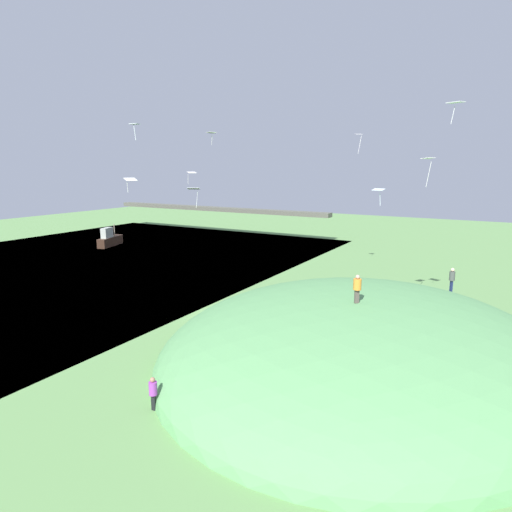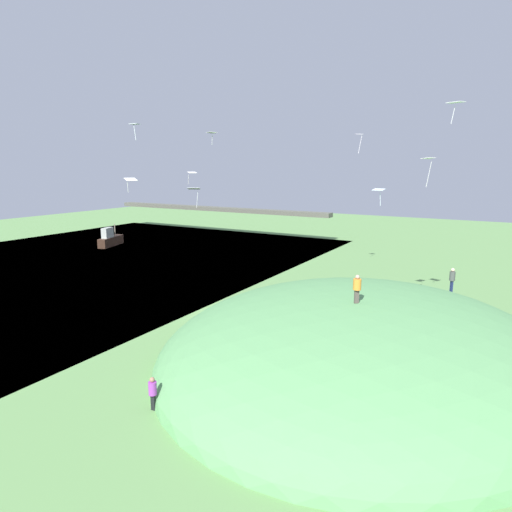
{
  "view_description": "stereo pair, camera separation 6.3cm",
  "coord_description": "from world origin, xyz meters",
  "px_view_note": "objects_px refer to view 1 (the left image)",
  "views": [
    {
      "loc": [
        19.25,
        -27.5,
        11.43
      ],
      "look_at": [
        4.15,
        -1.4,
        5.38
      ],
      "focal_mm": 30.89,
      "sensor_mm": 36.0,
      "label": 1
    },
    {
      "loc": [
        19.31,
        -27.47,
        11.43
      ],
      "look_at": [
        4.15,
        -1.4,
        5.38
      ],
      "focal_mm": 30.89,
      "sensor_mm": 36.0,
      "label": 2
    }
  ],
  "objects_px": {
    "person_near_shore": "(452,277)",
    "kite_1": "(359,136)",
    "boat_on_lake": "(110,239)",
    "kite_0": "(192,173)",
    "kite_8": "(456,103)",
    "kite_5": "(194,189)",
    "person_watching_kites": "(153,390)",
    "kite_3": "(130,180)",
    "kite_6": "(379,190)",
    "kite_7": "(211,133)",
    "kite_2": "(135,125)",
    "kite_4": "(428,160)",
    "person_with_child": "(357,286)"
  },
  "relations": [
    {
      "from": "person_near_shore",
      "to": "kite_1",
      "type": "relative_size",
      "value": 0.96
    },
    {
      "from": "boat_on_lake",
      "to": "kite_0",
      "type": "height_order",
      "value": "kite_0"
    },
    {
      "from": "kite_8",
      "to": "kite_5",
      "type": "bearing_deg",
      "value": 173.82
    },
    {
      "from": "person_watching_kites",
      "to": "kite_5",
      "type": "xyz_separation_m",
      "value": [
        -12.26,
        19.23,
        8.37
      ]
    },
    {
      "from": "kite_1",
      "to": "kite_8",
      "type": "height_order",
      "value": "kite_8"
    },
    {
      "from": "kite_3",
      "to": "kite_5",
      "type": "distance_m",
      "value": 7.03
    },
    {
      "from": "kite_1",
      "to": "kite_6",
      "type": "xyz_separation_m",
      "value": [
        4.52,
        -9.02,
        -4.64
      ]
    },
    {
      "from": "person_watching_kites",
      "to": "kite_7",
      "type": "relative_size",
      "value": 1.44
    },
    {
      "from": "kite_2",
      "to": "kite_1",
      "type": "bearing_deg",
      "value": 65.25
    },
    {
      "from": "kite_1",
      "to": "kite_5",
      "type": "bearing_deg",
      "value": -144.44
    },
    {
      "from": "kite_6",
      "to": "kite_4",
      "type": "bearing_deg",
      "value": -2.11
    },
    {
      "from": "kite_0",
      "to": "kite_5",
      "type": "height_order",
      "value": "kite_0"
    },
    {
      "from": "kite_5",
      "to": "kite_3",
      "type": "bearing_deg",
      "value": -99.88
    },
    {
      "from": "person_near_shore",
      "to": "kite_0",
      "type": "xyz_separation_m",
      "value": [
        -23.81,
        -0.43,
        7.46
      ]
    },
    {
      "from": "boat_on_lake",
      "to": "kite_8",
      "type": "relative_size",
      "value": 4.16
    },
    {
      "from": "boat_on_lake",
      "to": "kite_3",
      "type": "height_order",
      "value": "kite_3"
    },
    {
      "from": "person_with_child",
      "to": "kite_4",
      "type": "bearing_deg",
      "value": 36.26
    },
    {
      "from": "kite_7",
      "to": "person_with_child",
      "type": "bearing_deg",
      "value": -28.01
    },
    {
      "from": "person_near_shore",
      "to": "boat_on_lake",
      "type": "bearing_deg",
      "value": -145.2
    },
    {
      "from": "boat_on_lake",
      "to": "kite_2",
      "type": "height_order",
      "value": "kite_2"
    },
    {
      "from": "kite_7",
      "to": "kite_0",
      "type": "bearing_deg",
      "value": 153.96
    },
    {
      "from": "person_near_shore",
      "to": "kite_7",
      "type": "xyz_separation_m",
      "value": [
        -20.03,
        -2.28,
        10.94
      ]
    },
    {
      "from": "person_near_shore",
      "to": "kite_7",
      "type": "relative_size",
      "value": 1.54
    },
    {
      "from": "kite_2",
      "to": "kite_6",
      "type": "height_order",
      "value": "kite_2"
    },
    {
      "from": "kite_7",
      "to": "kite_8",
      "type": "height_order",
      "value": "kite_8"
    },
    {
      "from": "kite_3",
      "to": "kite_1",
      "type": "bearing_deg",
      "value": 48.77
    },
    {
      "from": "person_with_child",
      "to": "kite_7",
      "type": "relative_size",
      "value": 1.42
    },
    {
      "from": "person_with_child",
      "to": "kite_5",
      "type": "distance_m",
      "value": 21.78
    },
    {
      "from": "kite_7",
      "to": "kite_8",
      "type": "relative_size",
      "value": 0.89
    },
    {
      "from": "kite_4",
      "to": "kite_8",
      "type": "relative_size",
      "value": 1.57
    },
    {
      "from": "kite_6",
      "to": "kite_5",
      "type": "bearing_deg",
      "value": -179.37
    },
    {
      "from": "kite_6",
      "to": "kite_7",
      "type": "height_order",
      "value": "kite_7"
    },
    {
      "from": "person_watching_kites",
      "to": "kite_6",
      "type": "xyz_separation_m",
      "value": [
        5.14,
        19.42,
        8.71
      ]
    },
    {
      "from": "boat_on_lake",
      "to": "kite_5",
      "type": "bearing_deg",
      "value": 46.95
    },
    {
      "from": "person_watching_kites",
      "to": "kite_7",
      "type": "xyz_separation_m",
      "value": [
        -9.39,
        18.26,
        13.36
      ]
    },
    {
      "from": "kite_1",
      "to": "kite_7",
      "type": "relative_size",
      "value": 1.6
    },
    {
      "from": "kite_3",
      "to": "kite_7",
      "type": "height_order",
      "value": "kite_7"
    },
    {
      "from": "boat_on_lake",
      "to": "kite_4",
      "type": "relative_size",
      "value": 2.64
    },
    {
      "from": "person_watching_kites",
      "to": "kite_3",
      "type": "xyz_separation_m",
      "value": [
        -13.46,
        12.37,
        9.4
      ]
    },
    {
      "from": "person_with_child",
      "to": "kite_6",
      "type": "height_order",
      "value": "kite_6"
    },
    {
      "from": "kite_2",
      "to": "kite_6",
      "type": "xyz_separation_m",
      "value": [
        13.77,
        11.06,
        -4.5
      ]
    },
    {
      "from": "boat_on_lake",
      "to": "person_with_child",
      "type": "distance_m",
      "value": 49.01
    },
    {
      "from": "boat_on_lake",
      "to": "person_near_shore",
      "type": "distance_m",
      "value": 49.09
    },
    {
      "from": "person_with_child",
      "to": "kite_5",
      "type": "height_order",
      "value": "kite_5"
    },
    {
      "from": "kite_2",
      "to": "person_watching_kites",
      "type": "bearing_deg",
      "value": -44.09
    },
    {
      "from": "kite_1",
      "to": "kite_4",
      "type": "xyz_separation_m",
      "value": [
        7.91,
        -9.15,
        -2.45
      ]
    },
    {
      "from": "kite_0",
      "to": "kite_5",
      "type": "distance_m",
      "value": 1.98
    },
    {
      "from": "person_near_shore",
      "to": "kite_4",
      "type": "relative_size",
      "value": 0.87
    },
    {
      "from": "person_watching_kites",
      "to": "kite_2",
      "type": "bearing_deg",
      "value": 130.2
    },
    {
      "from": "boat_on_lake",
      "to": "kite_2",
      "type": "xyz_separation_m",
      "value": [
        28.68,
        -22.4,
        13.28
      ]
    }
  ]
}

